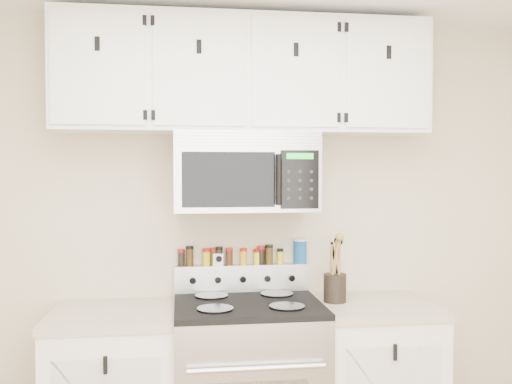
% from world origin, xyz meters
% --- Properties ---
extents(back_wall, '(3.50, 0.01, 2.50)m').
position_xyz_m(back_wall, '(0.00, 1.75, 1.25)').
color(back_wall, '#C0AF90').
rests_on(back_wall, floor).
extents(microwave, '(0.76, 0.44, 0.42)m').
position_xyz_m(microwave, '(0.00, 1.55, 1.63)').
color(microwave, '#9E9EA3').
rests_on(microwave, back_wall).
extents(upper_cabinets, '(2.00, 0.35, 0.62)m').
position_xyz_m(upper_cabinets, '(-0.00, 1.58, 2.15)').
color(upper_cabinets, white).
rests_on(upper_cabinets, back_wall).
extents(utensil_crock, '(0.12, 0.12, 0.36)m').
position_xyz_m(utensil_crock, '(0.49, 1.49, 1.01)').
color(utensil_crock, black).
rests_on(utensil_crock, base_cabinet_right).
extents(kitchen_timer, '(0.07, 0.06, 0.07)m').
position_xyz_m(kitchen_timer, '(-0.13, 1.71, 1.13)').
color(kitchen_timer, white).
rests_on(kitchen_timer, range).
extents(salt_canister, '(0.08, 0.08, 0.14)m').
position_xyz_m(salt_canister, '(0.34, 1.71, 1.17)').
color(salt_canister, '#155391').
rests_on(salt_canister, range).
extents(spice_jar_0, '(0.04, 0.04, 0.09)m').
position_xyz_m(spice_jar_0, '(-0.34, 1.71, 1.15)').
color(spice_jar_0, black).
rests_on(spice_jar_0, range).
extents(spice_jar_1, '(0.04, 0.04, 0.11)m').
position_xyz_m(spice_jar_1, '(-0.30, 1.71, 1.16)').
color(spice_jar_1, '#39290D').
rests_on(spice_jar_1, range).
extents(spice_jar_2, '(0.05, 0.05, 0.09)m').
position_xyz_m(spice_jar_2, '(-0.20, 1.71, 1.15)').
color(spice_jar_2, gold).
rests_on(spice_jar_2, range).
extents(spice_jar_3, '(0.04, 0.04, 0.10)m').
position_xyz_m(spice_jar_3, '(-0.16, 1.71, 1.15)').
color(spice_jar_3, '#39270D').
rests_on(spice_jar_3, range).
extents(spice_jar_4, '(0.04, 0.04, 0.10)m').
position_xyz_m(spice_jar_4, '(-0.13, 1.71, 1.15)').
color(spice_jar_4, black).
rests_on(spice_jar_4, range).
extents(spice_jar_5, '(0.04, 0.04, 0.10)m').
position_xyz_m(spice_jar_5, '(-0.07, 1.71, 1.15)').
color(spice_jar_5, '#3F210F').
rests_on(spice_jar_5, range).
extents(spice_jar_6, '(0.04, 0.04, 0.09)m').
position_xyz_m(spice_jar_6, '(0.01, 1.71, 1.15)').
color(spice_jar_6, gold).
rests_on(spice_jar_6, range).
extents(spice_jar_7, '(0.04, 0.04, 0.09)m').
position_xyz_m(spice_jar_7, '(0.09, 1.71, 1.14)').
color(spice_jar_7, yellow).
rests_on(spice_jar_7, range).
extents(spice_jar_8, '(0.05, 0.05, 0.10)m').
position_xyz_m(spice_jar_8, '(0.11, 1.71, 1.15)').
color(spice_jar_8, black).
rests_on(spice_jar_8, range).
extents(spice_jar_9, '(0.05, 0.05, 0.11)m').
position_xyz_m(spice_jar_9, '(0.16, 1.71, 1.16)').
color(spice_jar_9, '#453210').
rests_on(spice_jar_9, range).
extents(spice_jar_10, '(0.04, 0.04, 0.09)m').
position_xyz_m(spice_jar_10, '(0.22, 1.71, 1.14)').
color(spice_jar_10, yellow).
rests_on(spice_jar_10, range).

